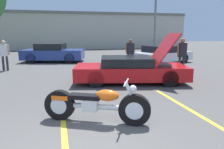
# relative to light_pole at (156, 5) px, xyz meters

# --- Properties ---
(parking_stripe_middle) EXTENTS (0.12, 5.15, 0.01)m
(parking_stripe_middle) POSITION_rel_light_pole_xyz_m (-8.29, -13.53, -4.30)
(parking_stripe_middle) COLOR yellow
(parking_stripe_middle) RESTS_ON ground
(parking_stripe_back) EXTENTS (0.12, 5.15, 0.01)m
(parking_stripe_back) POSITION_rel_light_pole_xyz_m (-4.99, -13.53, -4.30)
(parking_stripe_back) COLOR yellow
(parking_stripe_back) RESTS_ON ground
(far_building) EXTENTS (32.00, 4.20, 4.40)m
(far_building) POSITION_rel_light_pole_xyz_m (-7.98, 10.48, -1.97)
(far_building) COLOR #B2AD9E
(far_building) RESTS_ON ground
(light_pole) EXTENTS (1.21, 0.28, 7.84)m
(light_pole) POSITION_rel_light_pole_xyz_m (0.00, 0.00, 0.00)
(light_pole) COLOR slate
(light_pole) RESTS_ON ground
(motorcycle) EXTENTS (2.31, 1.20, 0.99)m
(motorcycle) POSITION_rel_light_pole_xyz_m (-7.56, -13.13, -3.88)
(motorcycle) COLOR black
(motorcycle) RESTS_ON ground
(show_car_hood_open) EXTENTS (4.76, 2.72, 2.00)m
(show_car_hood_open) POSITION_rel_light_pole_xyz_m (-5.45, -9.48, -3.77)
(show_car_hood_open) COLOR red
(show_car_hood_open) RESTS_ON ground
(parked_car_right_row) EXTENTS (4.43, 3.16, 1.15)m
(parked_car_right_row) POSITION_rel_light_pole_xyz_m (-1.59, -4.42, -3.75)
(parked_car_right_row) COLOR silver
(parked_car_right_row) RESTS_ON ground
(parked_car_mid_row) EXTENTS (4.43, 2.80, 1.28)m
(parked_car_mid_row) POSITION_rel_light_pole_xyz_m (-8.66, -2.16, -3.69)
(parked_car_mid_row) COLOR navy
(parked_car_mid_row) RESTS_ON ground
(spectator_near_motorcycle) EXTENTS (0.52, 0.21, 1.61)m
(spectator_near_motorcycle) POSITION_rel_light_pole_xyz_m (-11.09, -5.19, -3.35)
(spectator_near_motorcycle) COLOR #333338
(spectator_near_motorcycle) RESTS_ON ground
(spectator_by_show_car) EXTENTS (0.52, 0.22, 1.65)m
(spectator_by_show_car) POSITION_rel_light_pole_xyz_m (-4.38, -6.17, -3.32)
(spectator_by_show_car) COLOR #38476B
(spectator_by_show_car) RESTS_ON ground
(spectator_far_lot) EXTENTS (0.52, 0.23, 1.77)m
(spectator_far_lot) POSITION_rel_light_pole_xyz_m (-2.53, -8.45, -3.25)
(spectator_far_lot) COLOR #333338
(spectator_far_lot) RESTS_ON ground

